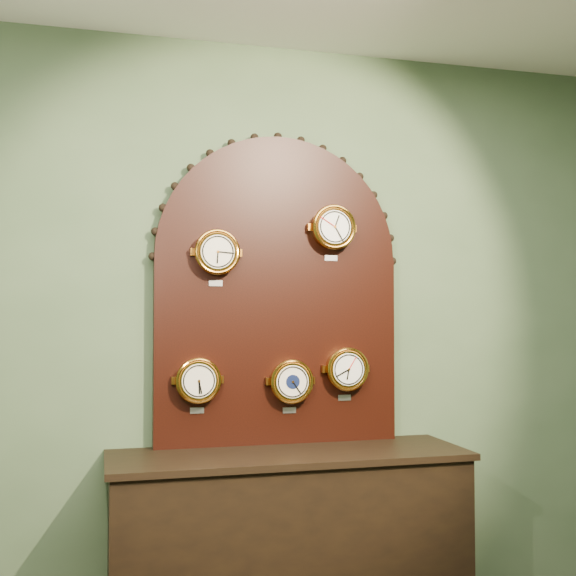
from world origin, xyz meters
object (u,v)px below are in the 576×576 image
object	(u,v)px
display_board	(278,280)
arabic_clock	(333,228)
roman_clock	(217,252)
barometer	(291,381)
tide_clock	(347,369)
hygrometer	(198,380)
shop_counter	(289,547)

from	to	relation	value
display_board	arabic_clock	world-z (taller)	display_board
arabic_clock	roman_clock	bearing A→B (deg)	179.98
roman_clock	arabic_clock	size ratio (longest dim) A/B	0.98
display_board	roman_clock	xyz separation A→B (m)	(-0.31, -0.07, 0.12)
barometer	tide_clock	size ratio (longest dim) A/B	1.00
display_board	arabic_clock	distance (m)	0.37
arabic_clock	tide_clock	size ratio (longest dim) A/B	1.03
display_board	tide_clock	distance (m)	0.55
display_board	roman_clock	distance (m)	0.34
arabic_clock	hygrometer	bearing A→B (deg)	179.98
arabic_clock	hygrometer	world-z (taller)	arabic_clock
display_board	hygrometer	xyz separation A→B (m)	(-0.40, -0.07, -0.48)
roman_clock	hygrometer	distance (m)	0.61
shop_counter	tide_clock	bearing A→B (deg)	24.82
shop_counter	hygrometer	distance (m)	0.86
roman_clock	display_board	bearing A→B (deg)	11.99
tide_clock	display_board	bearing A→B (deg)	168.72
arabic_clock	display_board	bearing A→B (deg)	165.84
roman_clock	shop_counter	bearing A→B (deg)	-26.20
display_board	shop_counter	bearing A→B (deg)	-90.00
tide_clock	roman_clock	bearing A→B (deg)	-180.00
display_board	hygrometer	distance (m)	0.62
tide_clock	shop_counter	bearing A→B (deg)	-155.18
barometer	tide_clock	bearing A→B (deg)	0.03
shop_counter	hygrometer	bearing A→B (deg)	158.89
roman_clock	arabic_clock	bearing A→B (deg)	-0.02
hygrometer	barometer	size ratio (longest dim) A/B	1.00
roman_clock	hygrometer	xyz separation A→B (m)	(-0.09, 0.00, -0.60)
shop_counter	tide_clock	world-z (taller)	tide_clock
shop_counter	roman_clock	distance (m)	1.39
roman_clock	hygrometer	world-z (taller)	roman_clock
hygrometer	roman_clock	bearing A→B (deg)	-0.03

